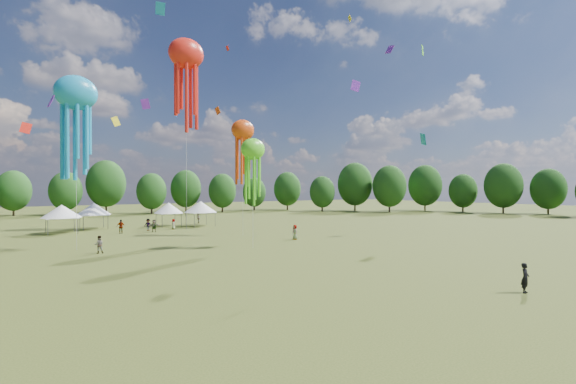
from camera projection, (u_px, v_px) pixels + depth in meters
ground at (418, 320)px, 19.50m from camera, size 300.00×300.00×0.00m
observer_main at (525, 278)px, 24.47m from camera, size 0.75×0.59×1.81m
spectator_near at (99, 245)px, 39.23m from camera, size 0.90×0.74×1.71m
spectators_far at (166, 226)px, 58.41m from camera, size 31.91×29.16×1.92m
festival_tents at (99, 210)px, 59.93m from camera, size 38.51×10.36×4.13m
show_kites at (110, 83)px, 50.51m from camera, size 38.83×24.79×28.85m
small_kites at (150, 3)px, 53.54m from camera, size 78.05×54.97×46.63m
treeline at (95, 187)px, 68.50m from camera, size 201.57×95.24×13.43m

